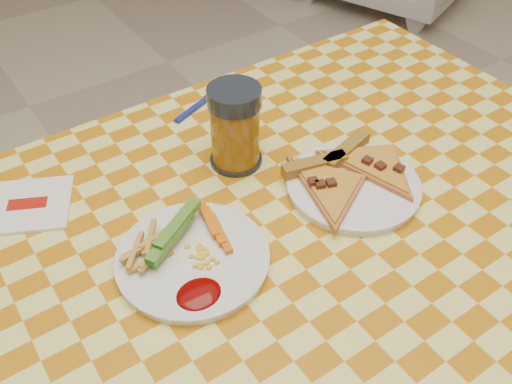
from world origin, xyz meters
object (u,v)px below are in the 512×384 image
at_px(table, 276,271).
at_px(plate_left, 193,260).
at_px(plate_right, 353,187).
at_px(drink_glass, 235,127).

relative_size(table, plate_left, 5.94).
bearing_deg(plate_right, drink_glass, 124.85).
bearing_deg(plate_right, plate_left, 177.71).
relative_size(plate_right, drink_glass, 1.47).
xyz_separation_m(plate_right, drink_glass, (-0.12, 0.17, 0.07)).
height_order(table, plate_right, plate_right).
bearing_deg(table, plate_left, 165.96).
distance_m(table, plate_left, 0.15).
height_order(table, drink_glass, drink_glass).
bearing_deg(table, plate_right, 6.77).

